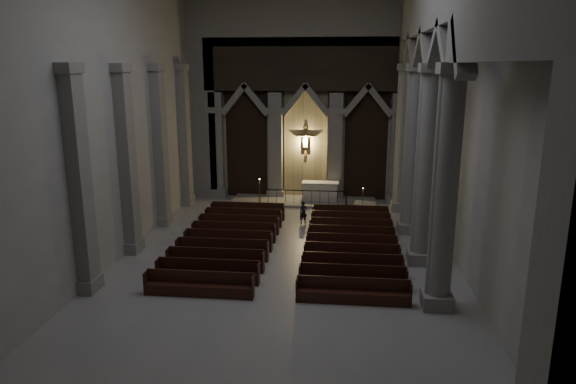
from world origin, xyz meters
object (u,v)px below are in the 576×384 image
object	(u,v)px
altar	(320,191)
pews	(289,246)
altar_rail	(303,195)
worshipper	(303,213)
candle_stand_right	(362,204)
candle_stand_left	(260,198)

from	to	relation	value
altar	pews	size ratio (longest dim) A/B	0.22
altar_rail	worshipper	distance (m)	3.28
candle_stand_right	altar	bearing A→B (deg)	151.72
altar	altar_rail	size ratio (longest dim) A/B	0.42
altar_rail	candle_stand_left	xyz separation A→B (m)	(-2.49, -0.14, -0.23)
altar_rail	pews	xyz separation A→B (m)	(-0.00, -7.49, -0.38)
altar	altar_rail	xyz separation A→B (m)	(-0.96, -0.99, -0.04)
altar_rail	pews	bearing A→B (deg)	-90.00
candle_stand_left	pews	world-z (taller)	candle_stand_left
pews	candle_stand_left	bearing A→B (deg)	108.70
candle_stand_left	candle_stand_right	distance (m)	5.91
worshipper	candle_stand_right	bearing A→B (deg)	23.37
pews	worshipper	world-z (taller)	worshipper
altar_rail	candle_stand_left	distance (m)	2.50
pews	altar_rail	bearing A→B (deg)	90.00
altar_rail	candle_stand_right	distance (m)	3.45
altar	candle_stand_right	world-z (taller)	candle_stand_right
candle_stand_left	worshipper	size ratio (longest dim) A/B	1.40
altar	altar_rail	bearing A→B (deg)	-134.12
worshipper	altar	bearing A→B (deg)	61.20
candle_stand_left	worshipper	world-z (taller)	candle_stand_left
altar_rail	candle_stand_right	world-z (taller)	candle_stand_right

